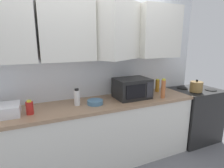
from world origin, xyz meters
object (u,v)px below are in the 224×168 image
at_px(kettle, 196,87).
at_px(bowl_ceramic_small, 95,102).
at_px(dish_rack, 1,111).
at_px(bottle_spice_jar, 163,89).
at_px(bottle_red_sauce, 30,108).
at_px(stove_range, 194,114).
at_px(bottle_white_jar, 77,97).
at_px(bottle_amber_vinegar, 157,85).
at_px(microwave, 132,88).

bearing_deg(kettle, bowl_ceramic_small, 175.95).
xyz_separation_m(dish_rack, bottle_spice_jar, (2.02, -0.18, 0.08)).
height_order(dish_rack, bowl_ceramic_small, dish_rack).
bearing_deg(bottle_red_sauce, kettle, -2.22).
xyz_separation_m(stove_range, bottle_white_jar, (-2.03, 0.03, 0.55)).
xyz_separation_m(dish_rack, bottle_amber_vinegar, (2.16, 0.13, 0.04)).
bearing_deg(bottle_spice_jar, bottle_amber_vinegar, 65.68).
distance_m(microwave, bottle_white_jar, 0.79).
height_order(stove_range, bottle_red_sauce, bottle_red_sauce).
distance_m(microwave, bowl_ceramic_small, 0.59).
height_order(microwave, dish_rack, microwave).
xyz_separation_m(bottle_white_jar, bottle_amber_vinegar, (1.33, 0.12, -0.00)).
height_order(kettle, microwave, microwave).
distance_m(bottle_spice_jar, bottle_red_sauce, 1.74).
distance_m(kettle, bottle_amber_vinegar, 0.60).
distance_m(bottle_white_jar, bottle_red_sauce, 0.55).
distance_m(dish_rack, bottle_red_sauce, 0.29).
xyz_separation_m(microwave, bowl_ceramic_small, (-0.57, -0.05, -0.11)).
bearing_deg(kettle, bottle_spice_jar, -178.35).
relative_size(bottle_spice_jar, bowl_ceramic_small, 1.37).
height_order(microwave, bowl_ceramic_small, microwave).
distance_m(dish_rack, bottle_white_jar, 0.83).
bearing_deg(kettle, microwave, 170.93).
bearing_deg(stove_range, bowl_ceramic_small, -179.23).
bearing_deg(bottle_white_jar, kettle, -5.29).
bearing_deg(stove_range, bottle_white_jar, 179.11).
height_order(kettle, bottle_white_jar, bottle_white_jar).
relative_size(bottle_red_sauce, bowl_ceramic_small, 0.80).
relative_size(stove_range, kettle, 4.60).
bearing_deg(bottle_red_sauce, dish_rack, 166.85).
xyz_separation_m(microwave, bottle_white_jar, (-0.79, 0.00, -0.04)).
distance_m(bottle_amber_vinegar, bowl_ceramic_small, 1.13).
relative_size(stove_range, bottle_red_sauce, 5.64).
xyz_separation_m(microwave, bottle_spice_jar, (0.40, -0.19, -0.00)).
distance_m(stove_range, microwave, 1.37).
height_order(bottle_spice_jar, bowl_ceramic_small, bottle_spice_jar).
height_order(dish_rack, bottle_spice_jar, bottle_spice_jar).
distance_m(stove_range, bowl_ceramic_small, 1.87).
bearing_deg(bowl_ceramic_small, bottle_amber_vinegar, 9.03).
distance_m(stove_range, kettle, 0.59).
relative_size(bottle_amber_vinegar, bottle_red_sauce, 1.27).
relative_size(bottle_white_jar, bowl_ceramic_small, 1.06).
distance_m(bottle_white_jar, bowl_ceramic_small, 0.24).
bearing_deg(bottle_red_sauce, microwave, 3.28).
relative_size(kettle, microwave, 0.41).
bearing_deg(microwave, bottle_spice_jar, -25.50).
bearing_deg(bottle_white_jar, bottle_amber_vinegar, 5.18).
xyz_separation_m(bottle_white_jar, bottle_red_sauce, (-0.54, -0.08, -0.03)).
distance_m(kettle, bottle_white_jar, 1.86).
xyz_separation_m(bottle_white_jar, bowl_ceramic_small, (0.22, -0.06, -0.07)).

